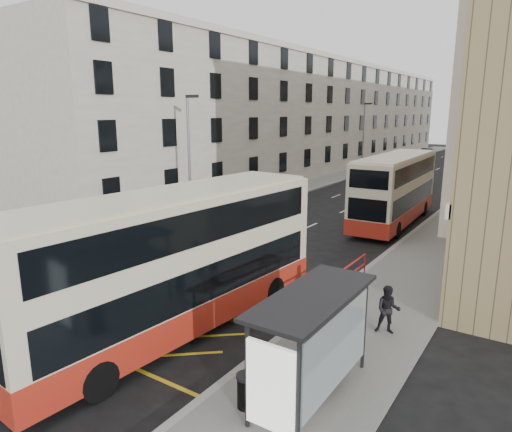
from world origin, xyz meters
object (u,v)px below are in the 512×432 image
Objects in this scene: car_dark at (426,153)px; car_red at (472,161)px; street_lamp_near at (190,153)px; car_silver at (408,158)px; bus_shelter at (311,329)px; double_decker_front at (175,263)px; pedestrian_near at (313,320)px; white_van at (365,171)px; double_decker_rear at (395,189)px; pedestrian_far at (352,301)px; street_lamp_far at (364,134)px; litter_bin at (247,390)px; pedestrian_mid at (388,310)px.

car_dark reaches higher than car_red.
street_lamp_near reaches higher than car_silver.
double_decker_front is at bearing 167.10° from bus_shelter.
pedestrian_near is 38.17m from white_van.
street_lamp_near reaches higher than bus_shelter.
pedestrian_far is at bearing -79.51° from double_decker_rear.
white_van is (-12.25, 34.26, -0.19)m from pedestrian_far.
bus_shelter is 44.94m from street_lamp_far.
litter_bin is 3.51m from pedestrian_near.
street_lamp_near is at bearing -101.71° from white_van.
street_lamp_near reaches higher than white_van.
double_decker_rear is at bearing 101.61° from bus_shelter.
car_dark is at bearing -70.80° from pedestrian_far.
litter_bin is at bearing 109.09° from car_red.
car_dark is (-11.98, 63.71, -0.28)m from pedestrian_near.
bus_shelter reaches higher than pedestrian_mid.
street_lamp_near is 9.31× the size of litter_bin.
car_silver is 8.35m from car_red.
car_dark is at bearing 82.25° from white_van.
white_van is at bearing 93.47° from pedestrian_mid.
car_red is at bearing -46.70° from car_dark.
pedestrian_near is at bearing 109.37° from car_red.
double_decker_front is at bearing -77.44° from street_lamp_far.
double_decker_front is 18.98m from double_decker_rear.
pedestrian_mid is (15.11, -7.69, -3.69)m from street_lamp_near.
street_lamp_far is 0.71× the size of double_decker_rear.
bus_shelter is 20.62m from double_decker_rear.
bus_shelter is 2.49× the size of pedestrian_far.
double_decker_rear reaches higher than bus_shelter.
white_van is at bearing 113.61° from double_decker_rear.
pedestrian_mid is at bearing -68.15° from street_lamp_far.
bus_shelter reaches higher than pedestrian_near.
car_dark is (-13.15, 66.25, -1.39)m from bus_shelter.
street_lamp_near is 4.69× the size of pedestrian_far.
car_silver is at bearing 86.82° from pedestrian_mid.
street_lamp_near is 1.75× the size of car_dark.
car_red is (-4.53, 54.06, -0.31)m from pedestrian_far.
pedestrian_near is at bearing -36.06° from street_lamp_near.
pedestrian_far is (-1.17, -0.12, 0.06)m from pedestrian_mid.
street_lamp_far is 4.69× the size of pedestrian_far.
street_lamp_far is (0.00, 30.00, 0.00)m from street_lamp_near.
double_decker_front is 1.06× the size of double_decker_rear.
street_lamp_far is at bearing 106.94° from double_decker_front.
pedestrian_near is at bearing -71.25° from street_lamp_far.
car_dark is at bearing 101.23° from bus_shelter.
street_lamp_near is at bearing -21.44° from pedestrian_far.
pedestrian_mid is 0.34× the size of car_red.
double_decker_rear is 2.47× the size of car_dark.
white_van is (-11.80, 39.77, 0.22)m from litter_bin.
car_silver is (-8.01, 56.20, -1.65)m from double_decker_front.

